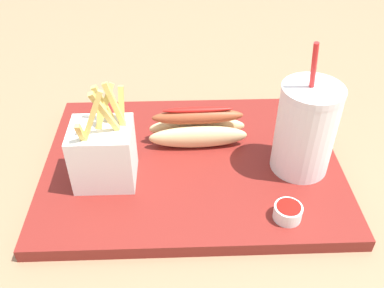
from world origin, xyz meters
name	(u,v)px	position (x,y,z in m)	size (l,w,h in m)	color
ground_plane	(192,173)	(0.00, 0.00, -0.01)	(2.40, 2.40, 0.02)	#8C6B4C
food_tray	(192,164)	(0.00, 0.00, 0.01)	(0.45, 0.33, 0.02)	maroon
soda_cup	(305,129)	(-0.16, 0.02, 0.09)	(0.09, 0.09, 0.20)	white
fries_basket	(104,152)	(0.13, 0.04, 0.07)	(0.09, 0.07, 0.16)	white
hot_dog_1	(198,128)	(-0.01, -0.04, 0.05)	(0.16, 0.05, 0.07)	#E5C689
ketchup_cup_1	(288,212)	(-0.12, 0.12, 0.03)	(0.04, 0.04, 0.02)	white
ketchup_cup_2	(300,113)	(-0.19, -0.10, 0.03)	(0.04, 0.04, 0.02)	white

